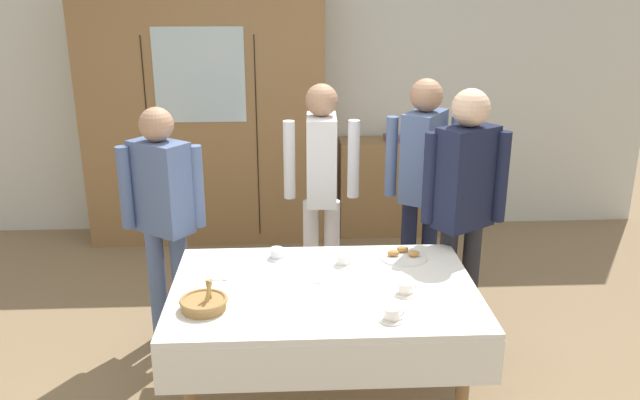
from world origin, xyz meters
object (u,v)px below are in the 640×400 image
(tea_cup_front_edge, at_px, (405,289))
(dining_table, at_px, (324,305))
(pastry_plate, at_px, (403,255))
(tea_cup_mid_left, at_px, (343,260))
(person_near_right_end, at_px, (163,205))
(book_stack, at_px, (392,138))
(bread_basket, at_px, (204,303))
(spoon_back_edge, at_px, (220,280))
(tea_cup_near_right, at_px, (392,315))
(person_by_cabinet, at_px, (464,196))
(spoon_mid_right, at_px, (314,283))
(tea_cup_center, at_px, (277,254))
(bookshelf_low, at_px, (390,187))
(person_behind_table_left, at_px, (422,173))
(person_behind_table_right, at_px, (321,176))
(wall_cabinet, at_px, (206,121))

(tea_cup_front_edge, bearing_deg, dining_table, 169.79)
(pastry_plate, bearing_deg, tea_cup_mid_left, -166.83)
(dining_table, distance_m, person_near_right_end, 1.27)
(pastry_plate, bearing_deg, book_stack, 83.06)
(bread_basket, xyz_separation_m, spoon_back_edge, (0.05, 0.33, -0.03))
(tea_cup_near_right, bearing_deg, person_by_cabinet, 58.63)
(tea_cup_mid_left, distance_m, spoon_mid_right, 0.30)
(book_stack, relative_size, tea_cup_center, 1.37)
(bread_basket, xyz_separation_m, person_near_right_end, (-0.36, 0.96, 0.18))
(spoon_back_edge, height_order, person_by_cabinet, person_by_cabinet)
(bookshelf_low, xyz_separation_m, tea_cup_mid_left, (-0.64, -2.34, 0.31))
(tea_cup_center, bearing_deg, person_behind_table_left, 37.03)
(tea_cup_near_right, bearing_deg, bread_basket, 170.50)
(bookshelf_low, xyz_separation_m, person_behind_table_right, (-0.71, -1.44, 0.54))
(pastry_plate, height_order, person_behind_table_right, person_behind_table_right)
(pastry_plate, xyz_separation_m, spoon_back_edge, (-1.05, -0.25, -0.01))
(book_stack, bearing_deg, spoon_back_edge, -117.83)
(person_behind_table_right, bearing_deg, bookshelf_low, 63.60)
(person_behind_table_right, distance_m, person_near_right_end, 1.10)
(bookshelf_low, xyz_separation_m, tea_cup_front_edge, (-0.34, -2.72, 0.31))
(dining_table, relative_size, person_behind_table_left, 0.98)
(spoon_back_edge, bearing_deg, spoon_mid_right, -8.03)
(person_by_cabinet, distance_m, person_behind_table_left, 0.58)
(book_stack, distance_m, person_by_cabinet, 2.04)
(tea_cup_mid_left, bearing_deg, wall_cabinet, 114.20)
(dining_table, relative_size, bread_basket, 6.78)
(wall_cabinet, bearing_deg, person_near_right_end, -92.01)
(wall_cabinet, distance_m, person_near_right_end, 1.83)
(person_behind_table_right, xyz_separation_m, person_near_right_end, (-1.01, -0.43, -0.04))
(wall_cabinet, distance_m, tea_cup_mid_left, 2.53)
(person_by_cabinet, bearing_deg, spoon_back_edge, -162.02)
(wall_cabinet, height_order, book_stack, wall_cabinet)
(tea_cup_mid_left, xyz_separation_m, person_by_cabinet, (0.76, 0.30, 0.27))
(bookshelf_low, xyz_separation_m, person_behind_table_left, (-0.02, -1.47, 0.57))
(tea_cup_mid_left, xyz_separation_m, pastry_plate, (0.36, 0.08, -0.02))
(tea_cup_mid_left, bearing_deg, tea_cup_near_right, -74.45)
(tea_cup_center, bearing_deg, spoon_mid_right, -59.99)
(tea_cup_front_edge, height_order, pastry_plate, tea_cup_front_edge)
(tea_cup_near_right, height_order, person_near_right_end, person_near_right_end)
(wall_cabinet, bearing_deg, person_behind_table_left, -40.79)
(tea_cup_front_edge, relative_size, bread_basket, 0.54)
(spoon_mid_right, bearing_deg, person_behind_table_left, 54.28)
(bookshelf_low, distance_m, tea_cup_center, 2.46)
(book_stack, distance_m, person_near_right_end, 2.55)
(dining_table, distance_m, bread_basket, 0.65)
(tea_cup_near_right, distance_m, person_near_right_end, 1.70)
(tea_cup_near_right, relative_size, pastry_plate, 0.46)
(bookshelf_low, height_order, tea_cup_front_edge, bookshelf_low)
(bread_basket, bearing_deg, spoon_mid_right, 24.78)
(wall_cabinet, xyz_separation_m, bookshelf_low, (1.66, 0.05, -0.64))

